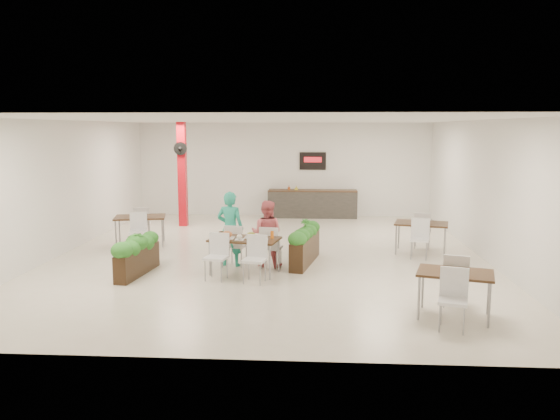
% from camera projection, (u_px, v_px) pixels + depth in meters
% --- Properties ---
extents(ground, '(12.00, 12.00, 0.00)m').
position_uv_depth(ground, '(270.00, 255.00, 13.08)').
color(ground, beige).
rests_on(ground, ground).
extents(room_shell, '(10.10, 12.10, 3.22)m').
position_uv_depth(room_shell, '(269.00, 171.00, 12.79)').
color(room_shell, white).
rests_on(room_shell, ground).
extents(red_column, '(0.40, 0.41, 3.20)m').
position_uv_depth(red_column, '(182.00, 173.00, 16.77)').
color(red_column, red).
rests_on(red_column, ground).
extents(service_counter, '(3.00, 0.64, 2.20)m').
position_uv_depth(service_counter, '(312.00, 203.00, 18.53)').
color(service_counter, '#2A2826').
rests_on(service_counter, ground).
extents(main_table, '(1.53, 1.83, 0.92)m').
position_uv_depth(main_table, '(244.00, 244.00, 11.31)').
color(main_table, '#321F10').
rests_on(main_table, ground).
extents(diner_man, '(0.67, 0.51, 1.65)m').
position_uv_depth(diner_man, '(230.00, 229.00, 11.95)').
color(diner_man, teal).
rests_on(diner_man, ground).
extents(diner_woman, '(0.81, 0.68, 1.46)m').
position_uv_depth(diner_woman, '(267.00, 234.00, 11.91)').
color(diner_woman, '#EF6A74').
rests_on(diner_woman, ground).
extents(planter_left, '(0.56, 1.73, 0.90)m').
position_uv_depth(planter_left, '(137.00, 251.00, 11.25)').
color(planter_left, black).
rests_on(planter_left, ground).
extents(planter_right, '(0.70, 1.91, 1.01)m').
position_uv_depth(planter_right, '(305.00, 242.00, 12.18)').
color(planter_right, black).
rests_on(planter_right, ground).
extents(side_table_a, '(1.43, 1.67, 0.92)m').
position_uv_depth(side_table_a, '(140.00, 221.00, 14.14)').
color(side_table_a, '#321F10').
rests_on(side_table_a, ground).
extents(side_table_b, '(1.40, 1.67, 0.92)m').
position_uv_depth(side_table_b, '(421.00, 227.00, 13.19)').
color(side_table_b, '#321F10').
rests_on(side_table_b, ground).
extents(side_table_c, '(1.33, 1.67, 0.92)m').
position_uv_depth(side_table_c, '(455.00, 280.00, 8.68)').
color(side_table_c, '#321F10').
rests_on(side_table_c, ground).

